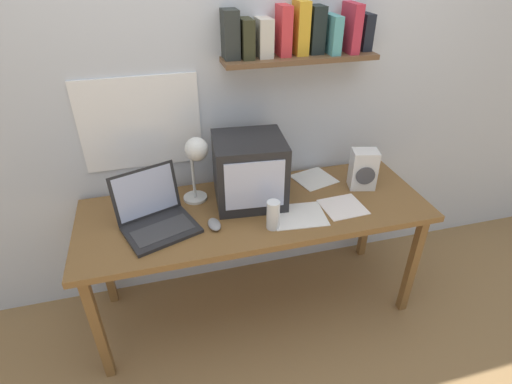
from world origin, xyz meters
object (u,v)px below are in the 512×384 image
at_px(desk_lamp, 196,157).
at_px(juice_glass, 273,216).
at_px(loose_paper_near_monitor, 298,216).
at_px(corner_desk, 256,217).
at_px(loose_paper_near_laptop, 140,202).
at_px(laptop, 155,213).
at_px(computer_mouse, 214,224).
at_px(printed_handout, 343,207).
at_px(open_notebook, 314,179).
at_px(space_heater, 363,169).
at_px(crt_monitor, 249,171).

height_order(desk_lamp, juice_glass, desk_lamp).
xyz_separation_m(desk_lamp, loose_paper_near_monitor, (0.47, -0.24, -0.28)).
bearing_deg(corner_desk, juice_glass, -78.98).
xyz_separation_m(juice_glass, loose_paper_near_laptop, (-0.63, 0.40, -0.07)).
distance_m(laptop, computer_mouse, 0.30).
height_order(printed_handout, loose_paper_near_monitor, same).
relative_size(laptop, computer_mouse, 3.76).
bearing_deg(open_notebook, loose_paper_near_monitor, -123.64).
bearing_deg(computer_mouse, desk_lamp, 99.45).
xyz_separation_m(corner_desk, loose_paper_near_laptop, (-0.59, 0.21, 0.06)).
bearing_deg(loose_paper_near_monitor, laptop, 170.92).
bearing_deg(juice_glass, corner_desk, 101.02).
relative_size(corner_desk, loose_paper_near_monitor, 6.29).
xyz_separation_m(juice_glass, printed_handout, (0.41, 0.07, -0.07)).
xyz_separation_m(space_heater, open_notebook, (-0.23, 0.15, -0.11)).
bearing_deg(crt_monitor, juice_glass, -75.06).
relative_size(corner_desk, space_heater, 8.08).
bearing_deg(laptop, computer_mouse, -38.67).
bearing_deg(desk_lamp, computer_mouse, -99.04).
xyz_separation_m(juice_glass, computer_mouse, (-0.28, 0.08, -0.05)).
distance_m(laptop, printed_handout, 0.98).
bearing_deg(computer_mouse, open_notebook, 25.47).
height_order(laptop, space_heater, laptop).
xyz_separation_m(crt_monitor, space_heater, (0.65, -0.04, -0.07)).
xyz_separation_m(desk_lamp, juice_glass, (0.32, -0.30, -0.22)).
height_order(crt_monitor, laptop, crt_monitor).
relative_size(laptop, open_notebook, 1.56).
xyz_separation_m(printed_handout, open_notebook, (-0.04, 0.32, 0.00)).
bearing_deg(juice_glass, loose_paper_near_monitor, 20.55).
relative_size(juice_glass, open_notebook, 0.56).
xyz_separation_m(crt_monitor, printed_handout, (0.46, -0.21, -0.18)).
relative_size(desk_lamp, computer_mouse, 3.53).
bearing_deg(loose_paper_near_monitor, desk_lamp, 152.70).
xyz_separation_m(computer_mouse, loose_paper_near_laptop, (-0.35, 0.32, -0.01)).
relative_size(juice_glass, loose_paper_near_monitor, 0.51).
bearing_deg(computer_mouse, corner_desk, 23.97).
bearing_deg(space_heater, loose_paper_near_laptop, -173.25).
bearing_deg(desk_lamp, corner_desk, -41.16).
distance_m(laptop, open_notebook, 0.96).
xyz_separation_m(laptop, loose_paper_near_laptop, (-0.07, 0.23, -0.07)).
bearing_deg(loose_paper_near_monitor, loose_paper_near_laptop, 156.59).
height_order(loose_paper_near_laptop, printed_handout, same).
bearing_deg(laptop, space_heater, -16.53).
height_order(crt_monitor, space_heater, crt_monitor).
height_order(juice_glass, open_notebook, juice_glass).
bearing_deg(corner_desk, laptop, -178.55).
relative_size(computer_mouse, loose_paper_near_monitor, 0.38).
xyz_separation_m(desk_lamp, open_notebook, (0.69, 0.09, -0.28)).
distance_m(corner_desk, desk_lamp, 0.46).
distance_m(corner_desk, loose_paper_near_laptop, 0.63).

